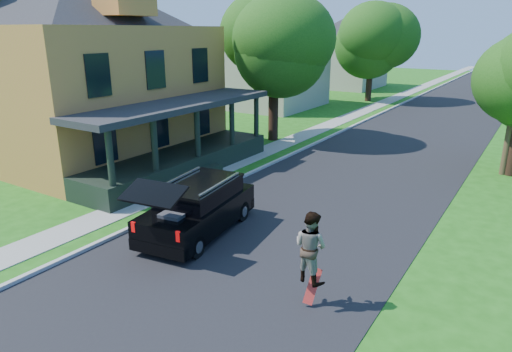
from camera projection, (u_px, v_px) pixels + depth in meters
The scene contains 13 objects.
ground at pixel (225, 272), 11.92m from camera, with size 140.00×140.00×0.00m, color #1B5811.
street at pixel (418, 133), 27.95m from camera, with size 8.00×120.00×0.02m, color black.
curb at pixel (355, 126), 30.03m from camera, with size 0.15×120.00×0.12m, color #A4A39E.
sidewalk at pixel (334, 123), 30.83m from camera, with size 1.30×120.00×0.03m, color #989790.
front_walk at pixel (138, 163), 21.61m from camera, with size 6.50×1.20×0.03m, color #989790.
main_house at pixel (81, 54), 21.79m from camera, with size 15.56×15.56×10.10m.
neighbor_house_mid at pixel (265, 54), 36.81m from camera, with size 12.78×12.78×8.30m.
neighbor_house_far at pixel (342, 48), 49.64m from camera, with size 12.78×12.78×8.30m.
black_suv at pixel (198, 208), 13.94m from camera, with size 2.38×4.88×2.19m.
skateboarder at pixel (310, 247), 10.07m from camera, with size 0.93×0.79×1.66m.
skateboard at pixel (312, 287), 10.36m from camera, with size 0.27×0.47×0.81m.
tree_left_mid at pixel (274, 36), 24.58m from camera, with size 6.52×6.22×8.56m.
tree_left_far at pixel (372, 34), 38.93m from camera, with size 6.43×6.48×8.78m.
Camera 1 is at (6.40, -8.47, 6.02)m, focal length 32.00 mm.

